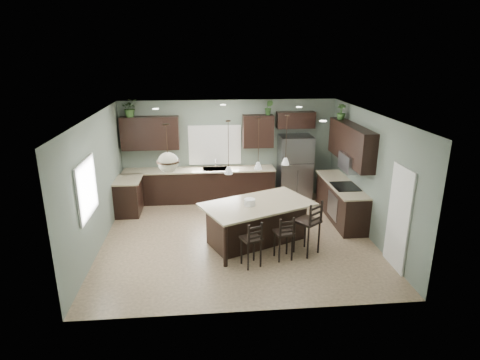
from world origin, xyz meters
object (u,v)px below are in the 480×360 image
object	(u,v)px
kitchen_island	(257,223)
bar_stool_right	(307,227)
refrigerator	(295,168)
bar_stool_left	(251,243)
bar_stool_center	(284,237)
serving_dish	(250,202)
plant_back_left	(130,108)

from	to	relation	value
kitchen_island	bar_stool_right	xyz separation A→B (m)	(0.96, -0.58, 0.13)
bar_stool_right	refrigerator	bearing A→B (deg)	44.69
kitchen_island	bar_stool_left	bearing A→B (deg)	-128.16
bar_stool_center	bar_stool_right	bearing A→B (deg)	9.02
kitchen_island	bar_stool_right	size ratio (longest dim) A/B	1.95
serving_dish	bar_stool_left	size ratio (longest dim) A/B	0.25
bar_stool_right	serving_dish	bearing A→B (deg)	119.00
bar_stool_left	bar_stool_right	size ratio (longest dim) A/B	0.81
plant_back_left	bar_stool_right	bearing A→B (deg)	-40.48
kitchen_island	bar_stool_center	bearing A→B (deg)	-84.45
serving_dish	bar_stool_center	world-z (taller)	serving_dish
bar_stool_right	plant_back_left	world-z (taller)	plant_back_left
bar_stool_left	plant_back_left	size ratio (longest dim) A/B	2.01
refrigerator	bar_stool_right	distance (m)	3.24
kitchen_island	bar_stool_left	distance (m)	1.03
serving_dish	plant_back_left	xyz separation A→B (m)	(-2.86, 2.92, 1.65)
serving_dish	plant_back_left	distance (m)	4.40
kitchen_island	serving_dish	bearing A→B (deg)	180.00
kitchen_island	plant_back_left	bearing A→B (deg)	113.16
bar_stool_right	plant_back_left	distance (m)	5.65
bar_stool_left	bar_stool_right	world-z (taller)	bar_stool_right
bar_stool_left	plant_back_left	world-z (taller)	plant_back_left
refrigerator	serving_dish	world-z (taller)	refrigerator
serving_dish	bar_stool_left	bearing A→B (deg)	-94.51
kitchen_island	refrigerator	bearing A→B (deg)	37.89
refrigerator	bar_stool_center	size ratio (longest dim) A/B	1.93
serving_dish	bar_stool_center	size ratio (longest dim) A/B	0.25
refrigerator	kitchen_island	xyz separation A→B (m)	(-1.41, -2.61, -0.46)
bar_stool_right	bar_stool_left	bearing A→B (deg)	161.50
bar_stool_right	plant_back_left	bearing A→B (deg)	102.08
refrigerator	bar_stool_left	world-z (taller)	refrigerator
kitchen_island	plant_back_left	size ratio (longest dim) A/B	4.82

